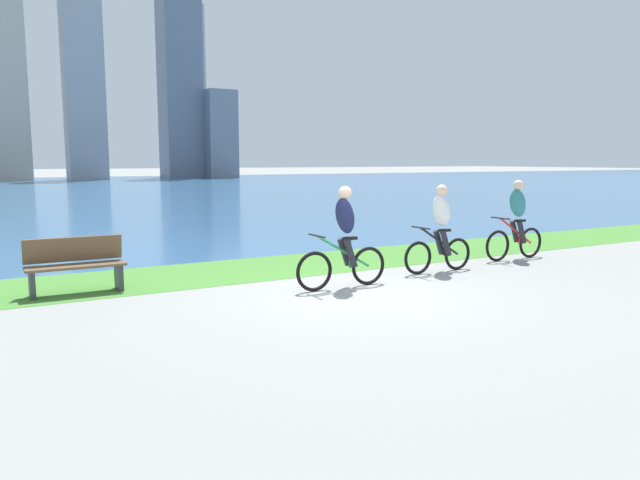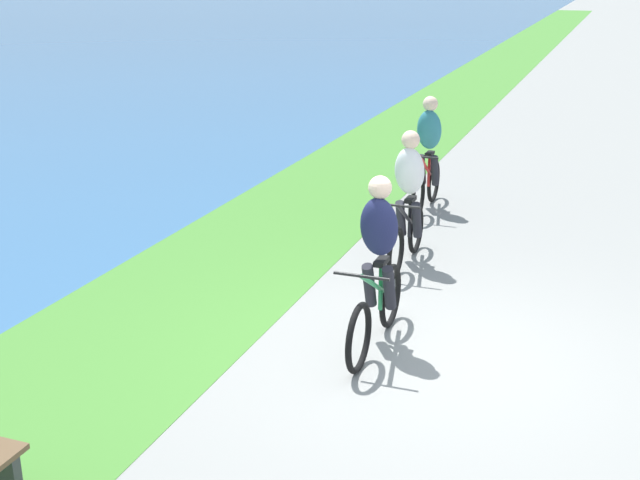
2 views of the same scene
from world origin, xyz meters
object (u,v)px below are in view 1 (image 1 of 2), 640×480
at_px(cyclist_lead, 344,238).
at_px(bench_near_path, 76,266).
at_px(cyclist_distant_rear, 516,221).
at_px(cyclist_trailing, 440,229).

relative_size(cyclist_lead, bench_near_path, 1.15).
bearing_deg(cyclist_distant_rear, bench_near_path, 172.45).
xyz_separation_m(cyclist_distant_rear, bench_near_path, (-8.69, 1.15, -0.39)).
xyz_separation_m(cyclist_trailing, bench_near_path, (-6.29, 1.47, -0.38)).
bearing_deg(cyclist_lead, bench_near_path, 155.67).
height_order(cyclist_trailing, cyclist_distant_rear, cyclist_distant_rear).
bearing_deg(cyclist_trailing, bench_near_path, 166.81).
bearing_deg(cyclist_distant_rear, cyclist_trailing, -172.33).
distance_m(cyclist_lead, bench_near_path, 4.35).
bearing_deg(cyclist_lead, cyclist_trailing, 7.56).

